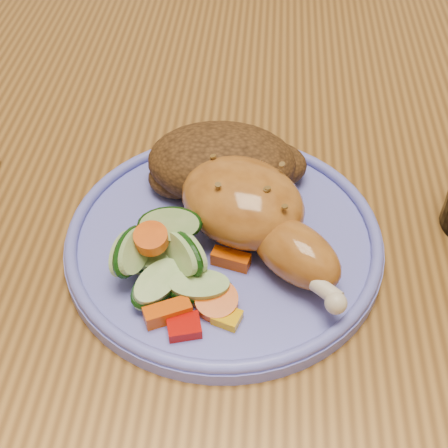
{
  "coord_description": "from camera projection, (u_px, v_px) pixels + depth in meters",
  "views": [
    {
      "loc": [
        0.0,
        -0.42,
        1.14
      ],
      "look_at": [
        -0.02,
        -0.07,
        0.78
      ],
      "focal_mm": 50.0,
      "sensor_mm": 36.0,
      "label": 1
    }
  ],
  "objects": [
    {
      "name": "dining_table",
      "position": [
        250.0,
        252.0,
        0.63
      ],
      "size": [
        0.9,
        1.4,
        0.75
      ],
      "color": "brown",
      "rests_on": "ground"
    },
    {
      "name": "chair_far",
      "position": [
        262.0,
        69.0,
        1.19
      ],
      "size": [
        0.42,
        0.42,
        0.91
      ],
      "color": "#4C2D16",
      "rests_on": "ground"
    },
    {
      "name": "plate",
      "position": [
        224.0,
        242.0,
        0.52
      ],
      "size": [
        0.26,
        0.26,
        0.01
      ],
      "primitive_type": "cylinder",
      "color": "#6267CE",
      "rests_on": "dining_table"
    },
    {
      "name": "plate_rim",
      "position": [
        224.0,
        233.0,
        0.51
      ],
      "size": [
        0.26,
        0.26,
        0.01
      ],
      "primitive_type": "torus",
      "color": "#6267CE",
      "rests_on": "plate"
    },
    {
      "name": "chicken_leg",
      "position": [
        255.0,
        213.0,
        0.49
      ],
      "size": [
        0.16,
        0.17,
        0.06
      ],
      "color": "#B06824",
      "rests_on": "plate"
    },
    {
      "name": "rice_pilaf",
      "position": [
        225.0,
        164.0,
        0.54
      ],
      "size": [
        0.14,
        0.09,
        0.06
      ],
      "color": "#4C2D13",
      "rests_on": "plate"
    },
    {
      "name": "vegetable_pile",
      "position": [
        170.0,
        264.0,
        0.47
      ],
      "size": [
        0.11,
        0.11,
        0.06
      ],
      "color": "#A50A05",
      "rests_on": "plate"
    }
  ]
}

